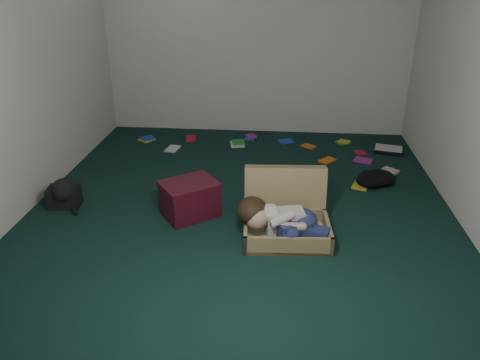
# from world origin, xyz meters

# --- Properties ---
(floor) EXTENTS (4.50, 4.50, 0.00)m
(floor) POSITION_xyz_m (0.00, 0.00, 0.00)
(floor) COLOR black
(floor) RESTS_ON ground
(wall_back) EXTENTS (4.50, 0.00, 4.50)m
(wall_back) POSITION_xyz_m (0.00, 2.25, 1.30)
(wall_back) COLOR white
(wall_back) RESTS_ON ground
(wall_front) EXTENTS (4.50, 0.00, 4.50)m
(wall_front) POSITION_xyz_m (0.00, -2.25, 1.30)
(wall_front) COLOR white
(wall_front) RESTS_ON ground
(wall_left) EXTENTS (0.00, 4.50, 4.50)m
(wall_left) POSITION_xyz_m (-2.00, 0.00, 1.30)
(wall_left) COLOR white
(wall_left) RESTS_ON ground
(suitcase) EXTENTS (0.77, 0.75, 0.53)m
(suitcase) POSITION_xyz_m (0.42, -0.41, 0.16)
(suitcase) COLOR #978053
(suitcase) RESTS_ON floor
(person) EXTENTS (0.79, 0.37, 0.33)m
(person) POSITION_xyz_m (0.39, -0.60, 0.20)
(person) COLOR beige
(person) RESTS_ON suitcase
(maroon_bin) EXTENTS (0.62, 0.60, 0.34)m
(maroon_bin) POSITION_xyz_m (-0.46, -0.21, 0.17)
(maroon_bin) COLOR #430D1A
(maroon_bin) RESTS_ON floor
(backpack) EXTENTS (0.39, 0.33, 0.22)m
(backpack) POSITION_xyz_m (-1.70, -0.15, 0.11)
(backpack) COLOR black
(backpack) RESTS_ON floor
(clothing_pile) EXTENTS (0.54, 0.47, 0.15)m
(clothing_pile) POSITION_xyz_m (1.26, 0.68, 0.08)
(clothing_pile) COLOR black
(clothing_pile) RESTS_ON floor
(paper_tray) EXTENTS (0.41, 0.35, 0.05)m
(paper_tray) POSITION_xyz_m (1.70, 1.60, 0.02)
(paper_tray) COLOR black
(paper_tray) RESTS_ON floor
(book_scatter) EXTENTS (3.18, 1.61, 0.02)m
(book_scatter) POSITION_xyz_m (0.40, 1.49, 0.01)
(book_scatter) COLOR gold
(book_scatter) RESTS_ON floor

